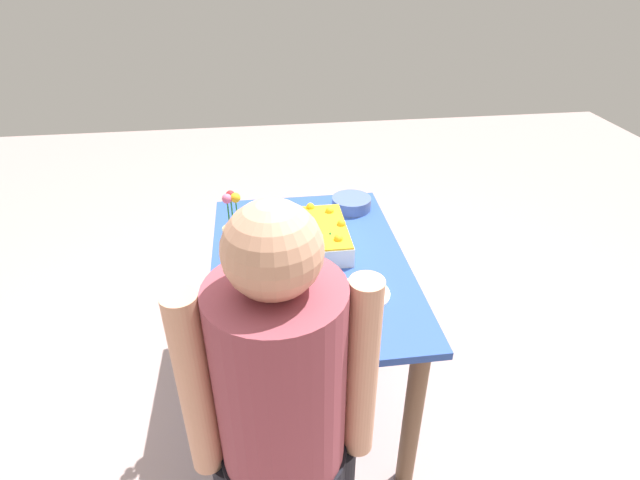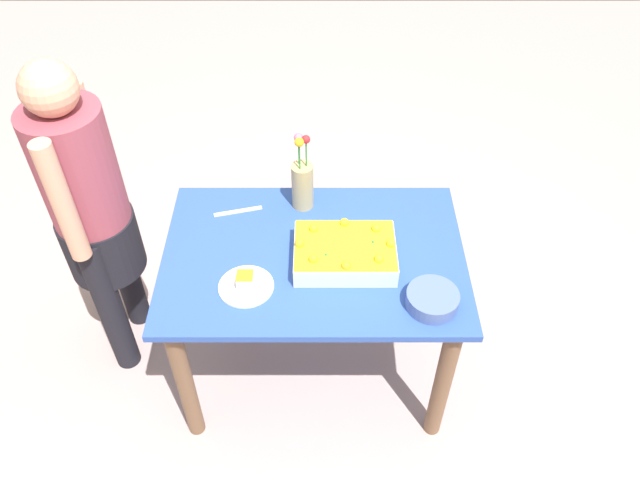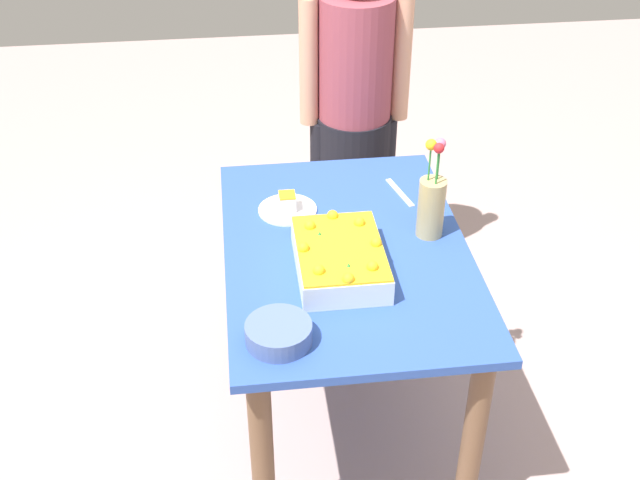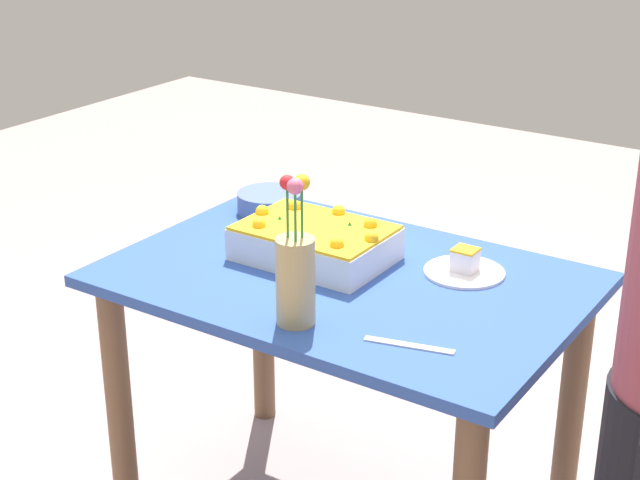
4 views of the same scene
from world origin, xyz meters
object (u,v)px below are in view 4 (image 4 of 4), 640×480
serving_plate_with_slice (465,267)px  cake_knife (409,345)px  flower_vase (295,274)px  fruit_bowl (269,202)px  sheet_cake (315,242)px

serving_plate_with_slice → cake_knife: size_ratio=1.02×
flower_vase → fruit_bowl: 0.72m
serving_plate_with_slice → fruit_bowl: (0.67, -0.08, 0.01)m
flower_vase → serving_plate_with_slice: bearing=-113.7°
sheet_cake → flower_vase: (-0.17, 0.33, 0.07)m
sheet_cake → serving_plate_with_slice: sheet_cake is taller
flower_vase → fruit_bowl: (0.47, -0.54, -0.09)m
serving_plate_with_slice → sheet_cake: bearing=19.7°
flower_vase → sheet_cake: bearing=-63.0°
serving_plate_with_slice → cake_knife: serving_plate_with_slice is taller
sheet_cake → fruit_bowl: sheet_cake is taller
sheet_cake → flower_vase: flower_vase is taller
cake_knife → fruit_bowl: fruit_bowl is taller
serving_plate_with_slice → fruit_bowl: 0.68m
sheet_cake → serving_plate_with_slice: (-0.37, -0.13, -0.03)m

